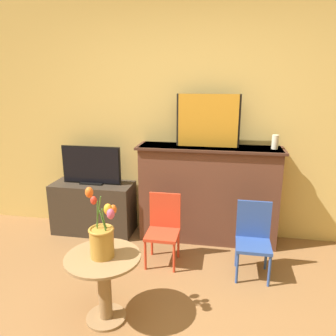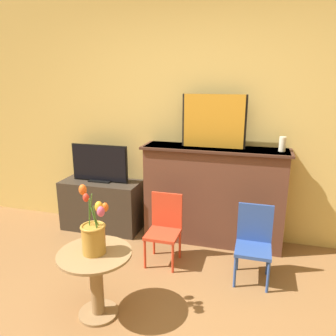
{
  "view_description": "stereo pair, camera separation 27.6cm",
  "coord_description": "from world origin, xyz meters",
  "px_view_note": "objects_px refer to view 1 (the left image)",
  "views": [
    {
      "loc": [
        0.33,
        -1.46,
        1.76
      ],
      "look_at": [
        -0.17,
        1.3,
        0.98
      ],
      "focal_mm": 35.0,
      "sensor_mm": 36.0,
      "label": 1
    },
    {
      "loc": [
        0.6,
        -1.4,
        1.76
      ],
      "look_at": [
        -0.17,
        1.3,
        0.98
      ],
      "focal_mm": 35.0,
      "sensor_mm": 36.0,
      "label": 2
    }
  ],
  "objects_px": {
    "painting": "(208,121)",
    "chair_blue": "(253,236)",
    "chair_red": "(164,226)",
    "tv_monitor": "(91,166)",
    "vase_tulips": "(102,237)"
  },
  "relations": [
    {
      "from": "painting",
      "to": "chair_blue",
      "type": "bearing_deg",
      "value": -51.42
    },
    {
      "from": "painting",
      "to": "chair_red",
      "type": "distance_m",
      "value": 1.16
    },
    {
      "from": "chair_blue",
      "to": "vase_tulips",
      "type": "height_order",
      "value": "vase_tulips"
    },
    {
      "from": "chair_blue",
      "to": "vase_tulips",
      "type": "xyz_separation_m",
      "value": [
        -1.11,
        -0.82,
        0.31
      ]
    },
    {
      "from": "tv_monitor",
      "to": "chair_red",
      "type": "bearing_deg",
      "value": -27.92
    },
    {
      "from": "painting",
      "to": "vase_tulips",
      "type": "relative_size",
      "value": 1.33
    },
    {
      "from": "painting",
      "to": "chair_blue",
      "type": "relative_size",
      "value": 0.97
    },
    {
      "from": "painting",
      "to": "vase_tulips",
      "type": "height_order",
      "value": "painting"
    },
    {
      "from": "painting",
      "to": "tv_monitor",
      "type": "relative_size",
      "value": 0.96
    },
    {
      "from": "tv_monitor",
      "to": "chair_red",
      "type": "distance_m",
      "value": 1.13
    },
    {
      "from": "painting",
      "to": "tv_monitor",
      "type": "bearing_deg",
      "value": -177.98
    },
    {
      "from": "chair_blue",
      "to": "tv_monitor",
      "type": "bearing_deg",
      "value": 162.61
    },
    {
      "from": "vase_tulips",
      "to": "tv_monitor",
      "type": "bearing_deg",
      "value": 115.52
    },
    {
      "from": "chair_red",
      "to": "vase_tulips",
      "type": "height_order",
      "value": "vase_tulips"
    },
    {
      "from": "chair_red",
      "to": "vase_tulips",
      "type": "xyz_separation_m",
      "value": [
        -0.27,
        -0.89,
        0.31
      ]
    }
  ]
}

